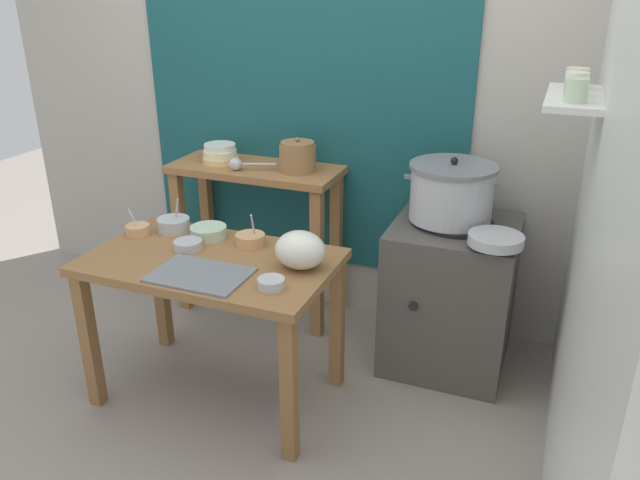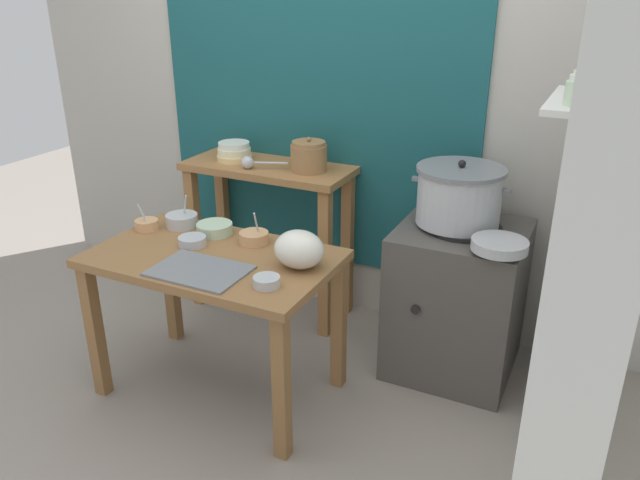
# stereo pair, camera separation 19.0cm
# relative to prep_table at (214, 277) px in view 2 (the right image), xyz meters

# --- Properties ---
(ground_plane) EXTENTS (9.00, 9.00, 0.00)m
(ground_plane) POSITION_rel_prep_table_xyz_m (0.14, -0.01, -0.61)
(ground_plane) COLOR gray
(wall_back) EXTENTS (4.40, 0.12, 2.60)m
(wall_back) POSITION_rel_prep_table_xyz_m (0.23, 1.09, 0.69)
(wall_back) COLOR #B2ADA3
(wall_back) RESTS_ON ground
(wall_right) EXTENTS (0.30, 3.20, 2.60)m
(wall_right) POSITION_rel_prep_table_xyz_m (1.54, 0.19, 0.69)
(wall_right) COLOR silver
(wall_right) RESTS_ON ground
(prep_table) EXTENTS (1.10, 0.66, 0.72)m
(prep_table) POSITION_rel_prep_table_xyz_m (0.00, 0.00, 0.00)
(prep_table) COLOR olive
(prep_table) RESTS_ON ground
(back_shelf_table) EXTENTS (0.96, 0.40, 0.90)m
(back_shelf_table) POSITION_rel_prep_table_xyz_m (-0.19, 0.82, 0.07)
(back_shelf_table) COLOR #9E6B3D
(back_shelf_table) RESTS_ON ground
(stove_block) EXTENTS (0.60, 0.61, 0.78)m
(stove_block) POSITION_rel_prep_table_xyz_m (0.96, 0.69, -0.23)
(stove_block) COLOR #4C4742
(stove_block) RESTS_ON ground
(steamer_pot) EXTENTS (0.47, 0.42, 0.31)m
(steamer_pot) POSITION_rel_prep_table_xyz_m (0.92, 0.71, 0.31)
(steamer_pot) COLOR #B7BABF
(steamer_pot) RESTS_ON stove_block
(clay_pot) EXTENTS (0.20, 0.20, 0.19)m
(clay_pot) POSITION_rel_prep_table_xyz_m (0.07, 0.82, 0.37)
(clay_pot) COLOR olive
(clay_pot) RESTS_ON back_shelf_table
(bowl_stack_enamel) EXTENTS (0.20, 0.20, 0.11)m
(bowl_stack_enamel) POSITION_rel_prep_table_xyz_m (-0.41, 0.82, 0.34)
(bowl_stack_enamel) COLOR #E5C684
(bowl_stack_enamel) RESTS_ON back_shelf_table
(ladle) EXTENTS (0.24, 0.12, 0.07)m
(ladle) POSITION_rel_prep_table_xyz_m (-0.24, 0.71, 0.33)
(ladle) COLOR #B7BABF
(ladle) RESTS_ON back_shelf_table
(serving_tray) EXTENTS (0.40, 0.28, 0.01)m
(serving_tray) POSITION_rel_prep_table_xyz_m (0.05, -0.17, 0.12)
(serving_tray) COLOR slate
(serving_tray) RESTS_ON prep_table
(plastic_bag) EXTENTS (0.22, 0.19, 0.17)m
(plastic_bag) POSITION_rel_prep_table_xyz_m (0.41, 0.06, 0.19)
(plastic_bag) COLOR silver
(plastic_bag) RESTS_ON prep_table
(wide_pan) EXTENTS (0.24, 0.24, 0.05)m
(wide_pan) POSITION_rel_prep_table_xyz_m (1.17, 0.47, 0.19)
(wide_pan) COLOR #B7BABF
(wide_pan) RESTS_ON stove_block
(prep_bowl_0) EXTENTS (0.13, 0.13, 0.04)m
(prep_bowl_0) POSITION_rel_prep_table_xyz_m (-0.14, 0.05, 0.13)
(prep_bowl_0) COLOR #B7BABF
(prep_bowl_0) RESTS_ON prep_table
(prep_bowl_1) EXTENTS (0.11, 0.11, 0.14)m
(prep_bowl_1) POSITION_rel_prep_table_xyz_m (-0.47, 0.11, 0.14)
(prep_bowl_1) COLOR tan
(prep_bowl_1) RESTS_ON prep_table
(prep_bowl_2) EXTENTS (0.14, 0.14, 0.17)m
(prep_bowl_2) POSITION_rel_prep_table_xyz_m (0.10, 0.20, 0.14)
(prep_bowl_2) COLOR tan
(prep_bowl_2) RESTS_ON prep_table
(prep_bowl_3) EXTENTS (0.17, 0.17, 0.05)m
(prep_bowl_3) POSITION_rel_prep_table_xyz_m (-0.13, 0.21, 0.14)
(prep_bowl_3) COLOR #B7D1AD
(prep_bowl_3) RESTS_ON prep_table
(prep_bowl_4) EXTENTS (0.16, 0.16, 0.17)m
(prep_bowl_4) POSITION_rel_prep_table_xyz_m (-0.33, 0.22, 0.15)
(prep_bowl_4) COLOR #B7BABF
(prep_bowl_4) RESTS_ON prep_table
(prep_bowl_5) EXTENTS (0.11, 0.11, 0.04)m
(prep_bowl_5) POSITION_rel_prep_table_xyz_m (0.38, -0.16, 0.13)
(prep_bowl_5) COLOR #B7BABF
(prep_bowl_5) RESTS_ON prep_table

